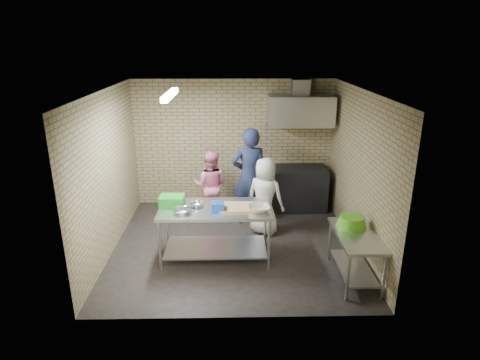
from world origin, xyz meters
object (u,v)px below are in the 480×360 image
bottle_green (321,113)px  woman_white (265,196)px  man_navy (249,176)px  woman_pink (211,186)px  blue_tub (218,206)px  stove (297,188)px  green_basin (351,221)px  green_crate (172,201)px  side_counter (355,256)px  prep_table (215,233)px

bottle_green → woman_white: size_ratio=0.10×
man_navy → woman_pink: bearing=-19.1°
blue_tub → bottle_green: bottle_green is taller
woman_pink → woman_white: (1.03, -0.65, 0.02)m
bottle_green → man_navy: size_ratio=0.08×
woman_pink → stove: bearing=-156.0°
blue_tub → woman_pink: size_ratio=0.14×
green_basin → woman_white: woman_white is taller
green_crate → blue_tub: bearing=-16.3°
man_navy → woman_white: 0.59m
woman_white → stove: bearing=-94.0°
green_basin → bottle_green: size_ratio=3.07×
stove → green_crate: size_ratio=3.00×
side_counter → woman_pink: bearing=135.2°
side_counter → man_navy: man_navy is taller
bottle_green → prep_table: bearing=-132.5°
side_counter → woman_white: woman_white is taller
stove → woman_white: size_ratio=0.82×
side_counter → green_basin: (-0.02, 0.25, 0.46)m
prep_table → green_crate: size_ratio=4.50×
woman_pink → bottle_green: bearing=-153.3°
green_crate → man_navy: bearing=44.2°
side_counter → woman_pink: woman_pink is taller
side_counter → bottle_green: bottle_green is taller
prep_table → side_counter: size_ratio=1.50×
stove → bottle_green: 1.65m
man_navy → woman_white: size_ratio=1.31×
woman_white → blue_tub: bearing=81.0°
blue_tub → green_basin: blue_tub is taller
green_basin → woman_pink: bearing=138.3°
bottle_green → woman_pink: size_ratio=0.11×
blue_tub → man_navy: 1.60m
prep_table → bottle_green: 3.50m
prep_table → woman_white: woman_white is taller
prep_table → side_counter: 2.22m
stove → man_navy: bearing=-147.4°
green_crate → woman_pink: (0.55, 1.46, -0.27)m
stove → blue_tub: (-1.62, -2.17, 0.51)m
green_crate → man_navy: 1.83m
green_basin → bottle_green: bottle_green is taller
green_crate → blue_tub: size_ratio=2.00×
blue_tub → stove: bearing=53.4°
prep_table → woman_white: size_ratio=1.24×
man_navy → green_basin: bearing=123.1°
stove → green_crate: (-2.37, -1.95, 0.53)m
man_navy → green_crate: bearing=38.3°
blue_tub → green_crate: bearing=163.7°
bottle_green → woman_pink: 2.72m
green_crate → green_basin: green_crate is taller
green_crate → bottle_green: (2.82, 2.19, 1.04)m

